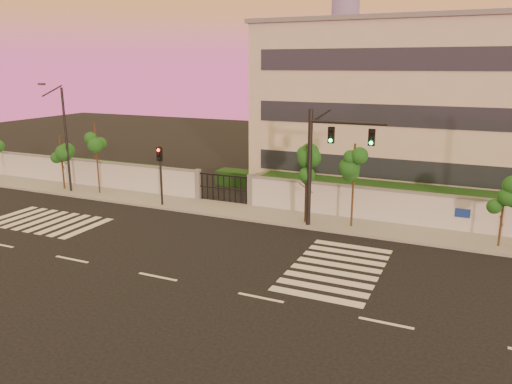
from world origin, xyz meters
TOP-DOWN VIEW (x-y plane):
  - ground at (0.00, 0.00)m, footprint 120.00×120.00m
  - sidewalk at (0.00, 10.50)m, footprint 60.00×3.00m
  - perimeter_wall at (0.10, 12.00)m, footprint 60.00×0.36m
  - hedge_row at (1.17, 14.74)m, footprint 41.00×4.25m
  - institutional_building at (9.00, 21.99)m, footprint 24.40×12.40m
  - road_markings at (-1.58, 3.76)m, footprint 57.00×7.62m
  - street_tree_b at (-15.61, 10.32)m, footprint 1.57×1.25m
  - street_tree_c at (-12.31, 10.38)m, footprint 1.37×1.09m
  - street_tree_d at (3.54, 9.95)m, footprint 1.59×1.26m
  - street_tree_e at (6.22, 10.26)m, footprint 1.47×1.17m
  - street_tree_f at (13.89, 10.17)m, footprint 1.36×1.09m
  - traffic_signal_main at (4.69, 9.48)m, footprint 4.31×0.40m
  - traffic_signal_secondary at (-6.36, 9.56)m, footprint 0.32×0.32m
  - streetlight_west at (-14.66, 9.79)m, footprint 0.48×1.92m

SIDE VIEW (x-z plane):
  - ground at x=0.00m, z-range 0.00..0.00m
  - road_markings at x=-1.58m, z-range 0.00..0.02m
  - sidewalk at x=0.00m, z-range 0.00..0.15m
  - hedge_row at x=1.17m, z-range -0.08..1.72m
  - perimeter_wall at x=0.10m, z-range -0.03..2.17m
  - traffic_signal_secondary at x=-6.36m, z-range 0.55..4.65m
  - street_tree_f at x=13.89m, z-range 0.86..4.51m
  - street_tree_b at x=-15.61m, z-range 0.98..5.14m
  - street_tree_d at x=3.54m, z-range 1.11..5.80m
  - street_tree_e at x=6.22m, z-range 1.16..6.09m
  - street_tree_c at x=-12.31m, z-range 1.23..6.46m
  - traffic_signal_main at x=4.69m, z-range 0.90..7.72m
  - streetlight_west at x=-14.66m, z-range 0.32..8.30m
  - institutional_building at x=9.00m, z-range 0.03..12.28m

